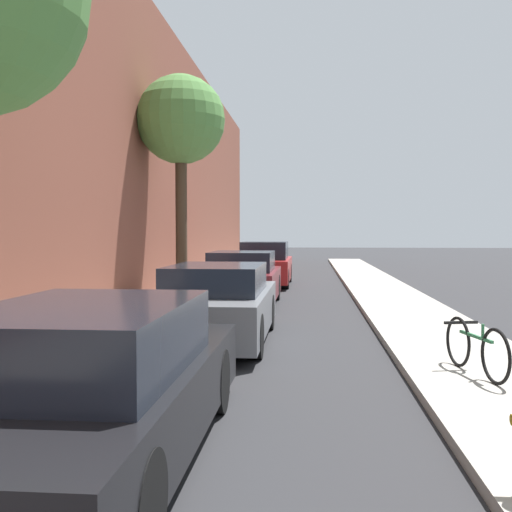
{
  "coord_description": "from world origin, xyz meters",
  "views": [
    {
      "loc": [
        0.7,
        2.24,
        1.84
      ],
      "look_at": [
        -0.08,
        11.08,
        1.5
      ],
      "focal_mm": 42.66,
      "sensor_mm": 36.0,
      "label": 1
    }
  ],
  "objects_px": {
    "parked_car_grey": "(218,305)",
    "parked_car_red": "(265,265)",
    "parked_car_maroon": "(243,279)",
    "street_tree_far": "(181,122)",
    "bicycle": "(475,348)",
    "parked_car_black": "(92,387)"
  },
  "relations": [
    {
      "from": "parked_car_grey",
      "to": "street_tree_far",
      "type": "xyz_separation_m",
      "value": [
        -2.0,
        6.46,
        4.22
      ]
    },
    {
      "from": "street_tree_far",
      "to": "parked_car_maroon",
      "type": "bearing_deg",
      "value": -35.26
    },
    {
      "from": "parked_car_black",
      "to": "street_tree_far",
      "type": "height_order",
      "value": "street_tree_far"
    },
    {
      "from": "parked_car_red",
      "to": "street_tree_far",
      "type": "xyz_separation_m",
      "value": [
        -1.99,
        -4.54,
        4.14
      ]
    },
    {
      "from": "parked_car_grey",
      "to": "bicycle",
      "type": "bearing_deg",
      "value": -35.95
    },
    {
      "from": "parked_car_grey",
      "to": "parked_car_red",
      "type": "distance_m",
      "value": 11.0
    },
    {
      "from": "street_tree_far",
      "to": "bicycle",
      "type": "height_order",
      "value": "street_tree_far"
    },
    {
      "from": "parked_car_grey",
      "to": "street_tree_far",
      "type": "height_order",
      "value": "street_tree_far"
    },
    {
      "from": "bicycle",
      "to": "parked_car_maroon",
      "type": "bearing_deg",
      "value": 103.21
    },
    {
      "from": "bicycle",
      "to": "parked_car_black",
      "type": "bearing_deg",
      "value": -154.49
    },
    {
      "from": "parked_car_maroon",
      "to": "street_tree_far",
      "type": "height_order",
      "value": "street_tree_far"
    },
    {
      "from": "parked_car_grey",
      "to": "parked_car_maroon",
      "type": "distance_m",
      "value": 5.16
    },
    {
      "from": "parked_car_maroon",
      "to": "bicycle",
      "type": "relative_size",
      "value": 2.58
    },
    {
      "from": "parked_car_grey",
      "to": "parked_car_red",
      "type": "bearing_deg",
      "value": 90.06
    },
    {
      "from": "parked_car_red",
      "to": "street_tree_far",
      "type": "relative_size",
      "value": 0.75
    },
    {
      "from": "parked_car_grey",
      "to": "street_tree_far",
      "type": "bearing_deg",
      "value": 107.22
    },
    {
      "from": "parked_car_maroon",
      "to": "parked_car_black",
      "type": "bearing_deg",
      "value": -90.16
    },
    {
      "from": "parked_car_black",
      "to": "street_tree_far",
      "type": "bearing_deg",
      "value": 98.7
    },
    {
      "from": "parked_car_red",
      "to": "bicycle",
      "type": "xyz_separation_m",
      "value": [
        3.53,
        -13.55,
        -0.26
      ]
    },
    {
      "from": "parked_car_red",
      "to": "parked_car_maroon",
      "type": "bearing_deg",
      "value": -91.39
    },
    {
      "from": "parked_car_black",
      "to": "bicycle",
      "type": "height_order",
      "value": "parked_car_black"
    },
    {
      "from": "parked_car_maroon",
      "to": "parked_car_red",
      "type": "relative_size",
      "value": 0.88
    }
  ]
}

